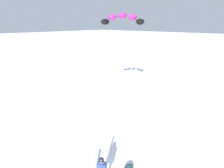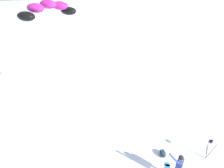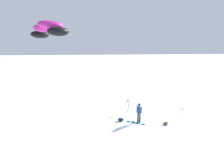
{
  "view_description": "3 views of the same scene",
  "coord_description": "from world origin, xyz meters",
  "views": [
    {
      "loc": [
        -2.95,
        -3.95,
        7.2
      ],
      "look_at": [
        3.36,
        1.68,
        3.96
      ],
      "focal_mm": 25.23,
      "sensor_mm": 36.0,
      "label": 1
    },
    {
      "loc": [
        -3.7,
        5.25,
        8.6
      ],
      "look_at": [
        3.79,
        1.95,
        4.37
      ],
      "focal_mm": 30.42,
      "sensor_mm": 36.0,
      "label": 2
    },
    {
      "loc": [
        5.19,
        14.23,
        6.59
      ],
      "look_at": [
        3.35,
        1.68,
        3.95
      ],
      "focal_mm": 28.25,
      "sensor_mm": 36.0,
      "label": 3
    }
  ],
  "objects": [
    {
      "name": "snowboarder",
      "position": [
        0.65,
        -0.12,
        1.08
      ],
      "size": [
        0.6,
        0.7,
        1.78
      ],
      "color": "black",
      "rests_on": "ground_plane"
    },
    {
      "name": "camera_tripod",
      "position": [
        1.07,
        -2.62,
        0.95
      ],
      "size": [
        0.51,
        0.54,
        1.33
      ],
      "color": "#262628",
      "rests_on": "ground_plane"
    },
    {
      "name": "gear_bag_small",
      "position": [
        2.23,
        -0.52,
        0.16
      ],
      "size": [
        0.62,
        0.5,
        0.31
      ],
      "color": "#192833",
      "rests_on": "ground_plane"
    },
    {
      "name": "traction_kite",
      "position": [
        7.16,
        4.03,
        7.56
      ],
      "size": [
        2.63,
        3.39,
        0.88
      ],
      "color": "black"
    }
  ]
}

